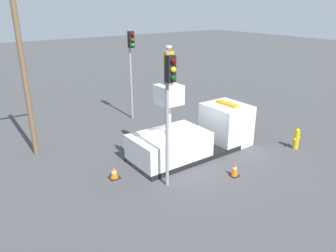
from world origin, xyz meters
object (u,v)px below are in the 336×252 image
bucket_truck (194,137)px  traffic_light_across (131,57)px  fire_hydrant (296,139)px  utility_pole (23,67)px  traffic_cone_curbside (235,169)px  worker (169,66)px  traffic_cone_rear (114,173)px  traffic_light_pole (169,95)px

bucket_truck → traffic_light_across: 7.28m
fire_hydrant → utility_pole: size_ratio=0.14×
traffic_light_across → traffic_cone_curbside: 10.20m
traffic_light_across → fire_hydrant: 10.98m
worker → traffic_cone_rear: (-2.96, 0.07, -4.47)m
bucket_truck → fire_hydrant: bucket_truck is taller
traffic_light_pole → traffic_light_across: size_ratio=0.97×
worker → traffic_light_across: bearing=74.6°
bucket_truck → worker: size_ratio=3.86×
bucket_truck → traffic_cone_curbside: 2.99m
traffic_light_pole → bucket_truck: bearing=32.6°
fire_hydrant → traffic_cone_curbside: (-4.85, -0.15, -0.23)m
utility_pole → fire_hydrant: bearing=-33.3°
bucket_truck → traffic_light_across: size_ratio=1.15×
traffic_light_pole → traffic_light_across: traffic_light_across is taller
traffic_light_across → traffic_cone_rear: bearing=-126.4°
worker → fire_hydrant: 8.12m
bucket_truck → traffic_light_pole: size_ratio=1.18×
worker → utility_pole: bearing=136.9°
worker → utility_pole: size_ratio=0.21×
fire_hydrant → utility_pole: 14.27m
traffic_light_across → fire_hydrant: traffic_light_across is taller
traffic_light_pole → traffic_cone_rear: 4.54m
traffic_light_across → traffic_cone_rear: (-4.75, -6.45, -3.87)m
fire_hydrant → traffic_cone_rear: bearing=163.0°
traffic_light_across → traffic_cone_rear: traffic_light_across is taller
traffic_cone_curbside → worker: bearing=117.7°
bucket_truck → traffic_light_across: traffic_light_across is taller
worker → fire_hydrant: size_ratio=1.53×
bucket_truck → traffic_light_across: (0.16, 6.52, 3.23)m
traffic_light_pole → traffic_light_across: (3.18, 8.45, 0.11)m
bucket_truck → traffic_cone_rear: (-4.59, 0.07, -0.64)m
bucket_truck → traffic_light_pole: bearing=-147.4°
traffic_light_across → fire_hydrant: bearing=-63.7°
traffic_light_pole → fire_hydrant: size_ratio=4.99×
bucket_truck → fire_hydrant: 5.53m
fire_hydrant → bucket_truck: bearing=149.7°
worker → traffic_light_pole: (-1.39, -1.93, -0.71)m
worker → traffic_light_across: traffic_light_across is taller
bucket_truck → worker: 4.16m
traffic_cone_curbside → bucket_truck: bearing=88.2°
traffic_cone_curbside → fire_hydrant: bearing=1.8°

